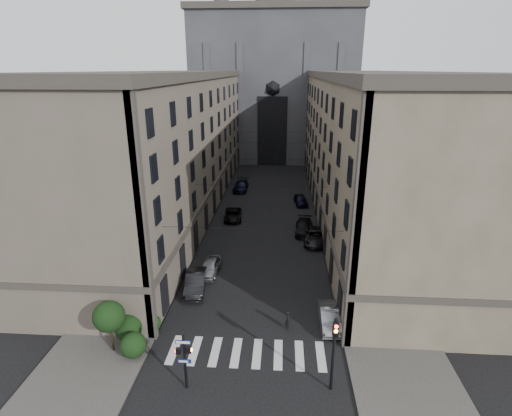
% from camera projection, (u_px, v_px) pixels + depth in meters
% --- Properties ---
extents(ground, '(260.00, 260.00, 0.00)m').
position_uv_depth(ground, '(239.00, 409.00, 23.68)').
color(ground, black).
rests_on(ground, ground).
extents(sidewalk_left, '(7.00, 80.00, 0.15)m').
position_uv_depth(sidewalk_left, '(194.00, 207.00, 58.25)').
color(sidewalk_left, '#383533').
rests_on(sidewalk_left, ground).
extents(sidewalk_right, '(7.00, 80.00, 0.15)m').
position_uv_depth(sidewalk_right, '(339.00, 210.00, 56.90)').
color(sidewalk_right, '#383533').
rests_on(sidewalk_right, ground).
extents(zebra_crossing, '(11.00, 3.20, 0.01)m').
position_uv_depth(zebra_crossing, '(247.00, 353.00, 28.39)').
color(zebra_crossing, beige).
rests_on(zebra_crossing, ground).
extents(building_left, '(13.60, 60.60, 18.85)m').
position_uv_depth(building_left, '(170.00, 144.00, 55.38)').
color(building_left, '#504B3E').
rests_on(building_left, ground).
extents(building_right, '(13.60, 60.60, 18.85)m').
position_uv_depth(building_right, '(366.00, 146.00, 53.67)').
color(building_right, brown).
rests_on(building_right, ground).
extents(gothic_tower, '(35.00, 23.00, 58.00)m').
position_uv_depth(gothic_tower, '(274.00, 75.00, 88.45)').
color(gothic_tower, '#2D2D33').
rests_on(gothic_tower, ground).
extents(pedestrian_signal_left, '(1.02, 0.38, 4.00)m').
position_uv_depth(pedestrian_signal_left, '(184.00, 357.00, 24.56)').
color(pedestrian_signal_left, black).
rests_on(pedestrian_signal_left, ground).
extents(traffic_light_right, '(0.34, 0.50, 5.20)m').
position_uv_depth(traffic_light_right, '(334.00, 346.00, 24.05)').
color(traffic_light_right, black).
rests_on(traffic_light_right, ground).
extents(shrub_cluster, '(3.90, 4.40, 3.90)m').
position_uv_depth(shrub_cluster, '(124.00, 326.00, 28.36)').
color(shrub_cluster, black).
rests_on(shrub_cluster, sidewalk_left).
extents(tram_wires, '(14.00, 60.00, 0.43)m').
position_uv_depth(tram_wires, '(266.00, 160.00, 54.87)').
color(tram_wires, black).
rests_on(tram_wires, ground).
extents(car_left_near, '(1.94, 4.36, 1.45)m').
position_uv_depth(car_left_near, '(210.00, 267.00, 39.19)').
color(car_left_near, gray).
rests_on(car_left_near, ground).
extents(car_left_midnear, '(2.29, 5.12, 1.63)m').
position_uv_depth(car_left_midnear, '(196.00, 282.00, 36.17)').
color(car_left_midnear, black).
rests_on(car_left_midnear, ground).
extents(car_left_midfar, '(2.61, 4.99, 1.34)m').
position_uv_depth(car_left_midfar, '(233.00, 215.00, 53.42)').
color(car_left_midfar, black).
rests_on(car_left_midfar, ground).
extents(car_left_far, '(2.34, 5.46, 1.57)m').
position_uv_depth(car_left_far, '(241.00, 186.00, 66.22)').
color(car_left_far, black).
rests_on(car_left_far, ground).
extents(car_right_near, '(1.60, 4.32, 1.41)m').
position_uv_depth(car_right_near, '(329.00, 317.00, 31.26)').
color(car_right_near, gray).
rests_on(car_right_near, ground).
extents(car_right_midnear, '(2.84, 5.59, 1.51)m').
position_uv_depth(car_right_midnear, '(315.00, 236.00, 46.28)').
color(car_right_midnear, black).
rests_on(car_right_midnear, ground).
extents(car_right_midfar, '(2.44, 5.23, 1.48)m').
position_uv_depth(car_right_midfar, '(304.00, 227.00, 49.02)').
color(car_right_midfar, black).
rests_on(car_right_midfar, ground).
extents(car_right_far, '(2.24, 4.43, 1.45)m').
position_uv_depth(car_right_far, '(301.00, 200.00, 59.30)').
color(car_right_far, black).
rests_on(car_right_far, ground).
extents(pedestrian, '(0.38, 0.58, 1.58)m').
position_uv_depth(pedestrian, '(288.00, 320.00, 30.77)').
color(pedestrian, black).
rests_on(pedestrian, ground).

